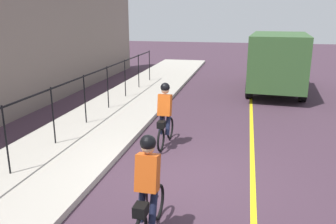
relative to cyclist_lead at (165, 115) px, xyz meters
name	(u,v)px	position (x,y,z in m)	size (l,w,h in m)	color
ground_plane	(182,176)	(-1.87, -0.84, -0.91)	(80.00, 80.00, 0.00)	#412C3A
lane_line_centre	(253,183)	(-1.87, -2.44, -0.91)	(36.00, 0.12, 0.01)	yellow
sidewalk	(50,161)	(-1.87, 2.56, -0.84)	(40.00, 3.20, 0.15)	#B1AA9E
iron_fence	(52,102)	(-0.87, 2.96, 0.44)	(19.99, 0.04, 1.60)	black
cyclist_lead	(165,115)	(0.00, 0.00, 0.00)	(1.71, 0.37, 1.83)	black
cyclist_follow	(148,189)	(-4.27, -0.70, 0.00)	(1.71, 0.37, 1.83)	black
box_truck_background	(278,59)	(8.35, -3.61, 0.64)	(6.86, 2.93, 2.78)	#355B2E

